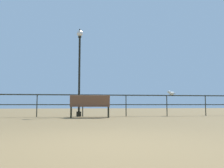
# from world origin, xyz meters

# --- Properties ---
(ground_plane) EXTENTS (60.00, 60.00, 0.00)m
(ground_plane) POSITION_xyz_m (0.00, 0.00, 0.00)
(ground_plane) COLOR brown
(pier_railing) EXTENTS (23.77, 0.05, 0.99)m
(pier_railing) POSITION_xyz_m (0.00, 7.50, 0.73)
(pier_railing) COLOR #282A1F
(pier_railing) RESTS_ON ground_plane
(bench_near_left) EXTENTS (1.64, 0.74, 0.91)m
(bench_near_left) POSITION_xyz_m (0.26, 6.57, 0.51)
(bench_near_left) COLOR brown
(bench_near_left) RESTS_ON ground_plane
(lamppost_center) EXTENTS (0.28, 0.28, 4.07)m
(lamppost_center) POSITION_xyz_m (-0.17, 7.65, 2.34)
(lamppost_center) COLOR black
(lamppost_center) RESTS_ON ground_plane
(seagull_on_rail) EXTENTS (0.44, 0.19, 0.21)m
(seagull_on_rail) POSITION_xyz_m (4.18, 7.50, 1.08)
(seagull_on_rail) COLOR silver
(seagull_on_rail) RESTS_ON pier_railing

